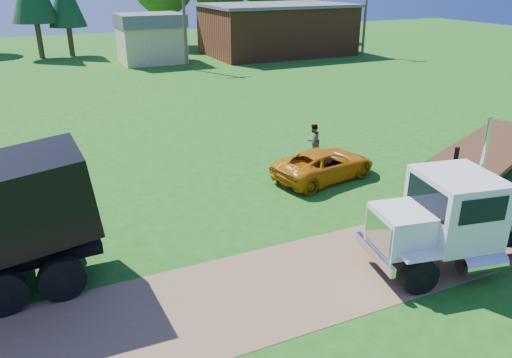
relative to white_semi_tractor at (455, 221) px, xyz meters
name	(u,v)px	position (x,y,z in m)	size (l,w,h in m)	color
ground	(348,267)	(-2.86, 1.18, -1.51)	(140.00, 140.00, 0.00)	#195412
dirt_track	(348,267)	(-2.86, 1.18, -1.50)	(120.00, 4.20, 0.01)	brown
white_semi_tractor	(455,221)	(0.00, 0.00, 0.00)	(7.49, 3.61, 4.42)	black
orange_pickup	(324,164)	(0.28, 7.59, -0.85)	(2.19, 4.74, 1.32)	#BF6B09
flatbed_trailer	(491,152)	(7.33, 5.07, -0.51)	(9.40, 6.11, 2.32)	#3A2612
spectator_a	(419,245)	(-1.15, 0.14, -0.60)	(0.67, 0.44, 1.83)	#999999
spectator_b	(313,140)	(1.34, 10.29, -0.70)	(0.79, 0.61, 1.62)	#999999
brick_building	(277,29)	(15.14, 41.18, 1.15)	(15.40, 10.40, 5.30)	brown
tan_shed	(151,38)	(1.14, 41.18, 0.91)	(6.20, 5.40, 4.70)	tan
utility_poles	(184,16)	(3.14, 36.18, 3.20)	(42.20, 0.28, 9.00)	#453927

